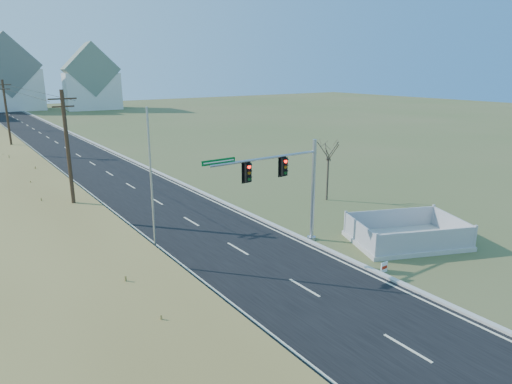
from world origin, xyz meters
name	(u,v)px	position (x,y,z in m)	size (l,w,h in m)	color
ground	(279,274)	(0.00, 0.00, 0.00)	(260.00, 260.00, 0.00)	#49592B
road	(60,144)	(0.00, 50.00, 0.03)	(8.00, 180.00, 0.06)	black
curb	(90,141)	(4.15, 50.00, 0.09)	(0.30, 180.00, 0.18)	#B2AFA8
utility_pole_near	(68,155)	(-6.50, 15.00, 4.68)	(1.80, 0.26, 9.00)	#422D1E
utility_pole_mid	(7,117)	(-6.50, 45.00, 4.68)	(1.80, 0.26, 9.00)	#422D1E
condo_n	(7,79)	(2.00, 112.00, 7.61)	(15.27, 10.20, 18.54)	silver
condo_ne	(91,82)	(20.00, 104.00, 6.84)	(14.12, 10.51, 16.52)	silver
traffic_signal_mast	(290,182)	(2.87, 2.75, 3.95)	(7.91, 0.54, 6.29)	#9EA0A5
fence_enclosure	(406,238)	(9.10, -0.94, 0.29)	(7.74, 6.59, 1.50)	#B7B5AD
open_sign	(384,267)	(4.60, -3.00, 0.31)	(0.46, 0.07, 0.57)	white
flagpole	(153,206)	(-4.87, 4.55, 3.40)	(0.38, 0.38, 8.52)	#B7B5AD
bare_tree	(329,149)	(11.57, 8.71, 4.16)	(1.95, 1.95, 5.16)	#4C3F33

